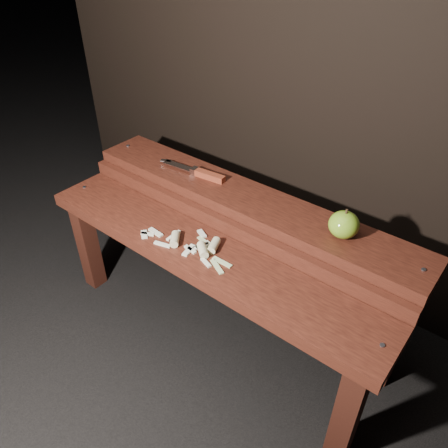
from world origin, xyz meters
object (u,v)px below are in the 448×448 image
Objects in this scene: apple at (344,225)px; knife at (202,173)px; bench_front_tier at (199,268)px; bench_rear_tier at (244,218)px.

knife is at bearing 179.50° from apple.
bench_front_tier is 0.34m from knife.
knife is (-0.19, 0.01, 0.10)m from bench_rear_tier.
apple is at bearing 0.74° from bench_rear_tier.
bench_front_tier is 0.45m from apple.
bench_rear_tier is 0.21m from knife.
bench_front_tier is 4.48× the size of knife.
bench_rear_tier is (0.00, 0.23, 0.06)m from bench_front_tier.
knife is at bearing 177.32° from bench_rear_tier.
bench_rear_tier is 4.48× the size of knife.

